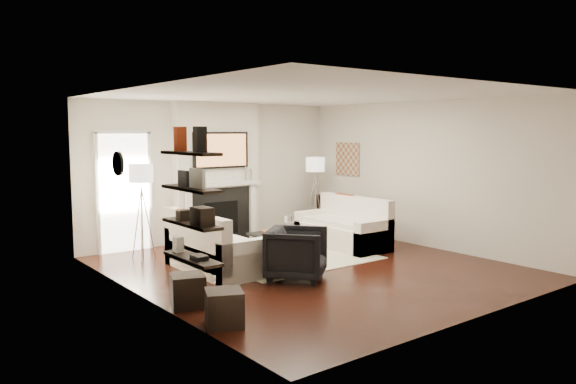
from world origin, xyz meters
TOP-DOWN VIEW (x-y plane):
  - room_envelope at (0.00, 0.00)m, footprint 6.00×6.00m
  - chimney_breast at (0.00, 2.88)m, footprint 1.80×0.25m
  - fireplace_surround at (0.00, 2.74)m, footprint 1.30×0.02m
  - firebox at (0.00, 2.73)m, footprint 0.75×0.02m
  - mantel_pilaster_l at (-0.72, 2.71)m, footprint 0.12×0.08m
  - mantel_pilaster_r at (0.72, 2.71)m, footprint 0.12×0.08m
  - mantel_shelf at (0.00, 2.69)m, footprint 1.70×0.18m
  - tv_body at (0.00, 2.71)m, footprint 1.20×0.06m
  - tv_screen at (0.00, 2.68)m, footprint 1.10×0.00m
  - candlestick_l_tall at (-0.55, 2.70)m, footprint 0.04×0.04m
  - candlestick_l_short at (-0.68, 2.70)m, footprint 0.04×0.04m
  - candlestick_r_tall at (0.55, 2.70)m, footprint 0.04×0.04m
  - candlestick_r_short at (0.68, 2.70)m, footprint 0.04×0.04m
  - hallway_panel at (-1.85, 2.98)m, footprint 0.90×0.02m
  - door_trim_l at (-2.33, 2.96)m, footprint 0.06×0.06m
  - door_trim_r at (-1.37, 2.96)m, footprint 0.06×0.06m
  - door_trim_top at (-1.85, 2.96)m, footprint 1.02×0.06m
  - rug at (0.14, 0.69)m, footprint 2.60×2.00m
  - loveseat_left_base at (-1.29, 0.76)m, footprint 0.85×1.80m
  - loveseat_left_back at (-1.62, 0.76)m, footprint 0.18×1.80m
  - loveseat_left_arm_n at (-1.29, -0.05)m, footprint 0.85×0.18m
  - loveseat_left_arm_s at (-1.29, 1.57)m, footprint 0.85×0.18m
  - loveseat_left_cushion at (-1.24, 0.76)m, footprint 0.63×1.44m
  - pillow_left_orange at (-1.62, 1.06)m, footprint 0.10×0.42m
  - pillow_left_charcoal at (-1.62, 0.46)m, footprint 0.10×0.40m
  - loveseat_right_base at (1.47, 0.86)m, footprint 0.85×1.80m
  - loveseat_right_back at (1.81, 0.86)m, footprint 0.18×1.80m
  - loveseat_right_arm_n at (1.47, 0.05)m, footprint 0.85×0.18m
  - loveseat_right_arm_s at (1.47, 1.67)m, footprint 0.85×0.18m
  - loveseat_right_cushion at (1.42, 0.86)m, footprint 0.63×1.44m
  - pillow_right_orange at (1.81, 1.16)m, footprint 0.10×0.42m
  - pillow_right_charcoal at (1.81, 0.56)m, footprint 0.10×0.40m
  - coffee_table at (0.15, 0.98)m, footprint 1.10×0.55m
  - coffee_leg_nw at (-0.35, 0.76)m, footprint 0.02×0.02m
  - coffee_leg_ne at (0.65, 0.76)m, footprint 0.02×0.02m
  - coffee_leg_sw at (-0.35, 1.20)m, footprint 0.02×0.02m
  - coffee_leg_se at (0.65, 1.20)m, footprint 0.02×0.02m
  - hurricane_glass at (0.30, 0.98)m, footprint 0.14×0.14m
  - hurricane_candle at (0.30, 0.98)m, footprint 0.11×0.11m
  - copper_bowl at (-0.10, 0.98)m, footprint 0.26×0.26m
  - armchair at (-0.61, -0.40)m, footprint 1.10×1.10m
  - lamp_left_post at (-1.85, 2.21)m, footprint 0.02×0.02m
  - lamp_left_shade at (-1.85, 2.21)m, footprint 0.40×0.40m
  - lamp_left_leg_a at (-1.74, 2.21)m, footprint 0.25×0.02m
  - lamp_left_leg_b at (-1.91, 2.30)m, footprint 0.14×0.22m
  - lamp_left_leg_c at (-1.91, 2.11)m, footprint 0.14×0.22m
  - lamp_right_post at (2.05, 2.31)m, footprint 0.02×0.02m
  - lamp_right_shade at (2.05, 2.31)m, footprint 0.40×0.40m
  - lamp_right_leg_a at (2.16, 2.31)m, footprint 0.25×0.02m
  - lamp_right_leg_b at (2.00, 2.41)m, footprint 0.14×0.22m
  - lamp_right_leg_c at (1.99, 2.22)m, footprint 0.14×0.22m
  - console_top at (2.57, 2.15)m, footprint 0.35×1.20m
  - console_leg_n at (2.57, 1.60)m, footprint 0.30×0.04m
  - console_leg_s at (2.57, 2.70)m, footprint 0.30×0.04m
  - wall_art at (2.73, 2.05)m, footprint 0.03×0.70m
  - shelf_bottom at (-2.62, -1.00)m, footprint 0.25×1.00m
  - shelf_lower at (-2.62, -1.00)m, footprint 0.25×1.00m
  - shelf_upper at (-2.62, -1.00)m, footprint 0.25×1.00m
  - shelf_top at (-2.62, -1.00)m, footprint 0.25×1.00m
  - decor_magfile_a at (-2.62, -1.23)m, footprint 0.12×0.10m
  - decor_magfile_b at (-2.62, -0.76)m, footprint 0.12×0.10m
  - decor_frame_a at (-2.62, -1.15)m, footprint 0.04×0.30m
  - decor_frame_b at (-2.62, -0.83)m, footprint 0.04×0.22m
  - decor_wine_rack at (-2.62, -1.25)m, footprint 0.18×0.25m
  - decor_box_small at (-2.62, -0.81)m, footprint 0.15×0.12m
  - decor_books at (-2.62, -1.17)m, footprint 0.14×0.20m
  - decor_box_tall at (-2.62, -0.66)m, footprint 0.10×0.10m
  - clock_rim at (-2.73, 0.90)m, footprint 0.04×0.34m
  - clock_face at (-2.71, 0.90)m, footprint 0.01×0.29m
  - ottoman_near at (-2.47, -0.58)m, footprint 0.51×0.51m
  - ottoman_far at (-2.47, -1.44)m, footprint 0.53×0.53m

SIDE VIEW (x-z plane):
  - rug at x=0.14m, z-range 0.00..0.01m
  - coffee_leg_nw at x=-0.35m, z-range 0.00..0.38m
  - coffee_leg_ne at x=0.65m, z-range 0.00..0.38m
  - coffee_leg_sw at x=-0.35m, z-range 0.00..0.38m
  - coffee_leg_se at x=0.65m, z-range 0.00..0.38m
  - ottoman_near at x=-2.47m, z-range 0.00..0.40m
  - ottoman_far at x=-2.47m, z-range 0.00..0.40m
  - loveseat_left_base at x=-1.29m, z-range 0.00..0.42m
  - loveseat_right_base at x=1.47m, z-range 0.00..0.42m
  - loveseat_left_arm_n at x=-1.29m, z-range 0.00..0.60m
  - loveseat_left_arm_s at x=-1.29m, z-range 0.00..0.60m
  - loveseat_right_arm_n at x=1.47m, z-range 0.00..0.60m
  - loveseat_right_arm_s at x=1.47m, z-range 0.00..0.60m
  - console_leg_n at x=2.57m, z-range 0.00..0.71m
  - console_leg_s at x=2.57m, z-range 0.00..0.71m
  - coffee_table at x=0.15m, z-range 0.38..0.42m
  - armchair at x=-0.61m, z-range 0.00..0.83m
  - copper_bowl at x=-0.10m, z-range 0.42..0.47m
  - firebox at x=0.00m, z-range 0.12..0.78m
  - loveseat_left_cushion at x=-1.24m, z-range 0.42..0.52m
  - loveseat_right_cushion at x=1.42m, z-range 0.42..0.52m
  - hurricane_candle at x=0.30m, z-range 0.42..0.57m
  - fireplace_surround at x=0.00m, z-range 0.00..1.04m
  - loveseat_left_back at x=-1.62m, z-range 0.13..0.93m
  - loveseat_right_back at x=1.81m, z-range 0.13..0.93m
  - mantel_pilaster_l at x=-0.72m, z-range 0.00..1.10m
  - mantel_pilaster_r at x=0.72m, z-range 0.00..1.10m
  - hurricane_glass at x=0.30m, z-range 0.44..0.68m
  - lamp_left_leg_a at x=-1.74m, z-range -0.02..1.22m
  - lamp_left_leg_b at x=-1.91m, z-range -0.02..1.22m
  - lamp_left_leg_c at x=-1.91m, z-range -0.02..1.22m
  - lamp_right_leg_a at x=2.16m, z-range -0.02..1.22m
  - lamp_right_leg_b at x=2.00m, z-range -0.02..1.22m
  - lamp_right_leg_c at x=1.99m, z-range -0.02..1.22m
  - lamp_left_post at x=-1.85m, z-range 0.00..1.20m
  - lamp_right_post at x=2.05m, z-range 0.00..1.20m
  - shelf_bottom at x=-2.62m, z-range 0.68..0.72m
  - pillow_left_charcoal at x=-1.62m, z-range 0.52..0.92m
  - pillow_right_charcoal at x=1.81m, z-range 0.52..0.92m
  - pillow_left_orange at x=-1.62m, z-range 0.52..0.94m
  - pillow_right_orange at x=1.81m, z-range 0.52..0.94m
  - console_top at x=2.57m, z-range 0.71..0.75m
  - decor_books at x=-2.62m, z-range 0.72..0.77m
  - decor_box_tall at x=-2.62m, z-range 0.72..0.90m
  - door_trim_l at x=-2.33m, z-range -0.03..2.13m
  - door_trim_r at x=-1.37m, z-range -0.03..2.13m
  - hallway_panel at x=-1.85m, z-range 0.00..2.10m
  - shelf_lower at x=-2.62m, z-range 1.08..1.12m
  - mantel_shelf at x=0.00m, z-range 1.09..1.16m
  - decor_box_small at x=-2.62m, z-range 1.12..1.24m
  - decor_wine_rack at x=-2.62m, z-range 1.12..1.32m
  - candlestick_l_short at x=-0.68m, z-range 1.15..1.40m
  - candlestick_r_short at x=0.68m, z-range 1.15..1.40m
  - candlestick_l_tall at x=-0.55m, z-range 1.16..1.45m
  - candlestick_r_tall at x=0.55m, z-range 1.16..1.45m
  - room_envelope at x=0.00m, z-range -1.65..4.35m
  - chimney_breast at x=0.00m, z-range 0.00..2.70m
  - lamp_left_shade at x=-1.85m, z-range 1.30..1.60m
  - lamp_right_shade at x=2.05m, z-range 1.30..1.60m
  - shelf_upper at x=-2.62m, z-range 1.48..1.52m
  - wall_art at x=2.73m, z-range 1.20..1.90m
  - decor_frame_b at x=-2.62m, z-range 1.52..1.70m
  - decor_frame_a at x=-2.62m, z-range 1.52..1.74m
  - clock_rim at x=-2.73m, z-range 1.53..1.87m
  - clock_face at x=-2.71m, z-range 1.55..1.84m
  - tv_screen at x=0.00m, z-range 1.47..2.09m
  - tv_body at x=0.00m, z-range 1.43..2.13m
  - shelf_top at x=-2.62m, z-range 1.88..1.92m
  - decor_magfile_a at x=-2.62m, z-range 1.92..2.20m
  - decor_magfile_b at x=-2.62m, z-range 1.92..2.20m
  - door_trim_top at x=-1.85m, z-range 2.10..2.16m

